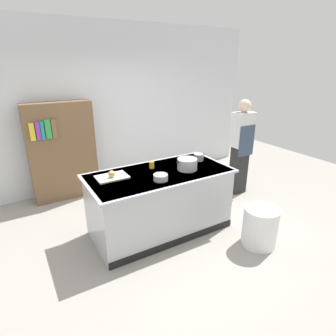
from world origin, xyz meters
name	(u,v)px	position (x,y,z in m)	size (l,w,h in m)	color
ground_plane	(160,229)	(0.00, 0.00, 0.00)	(10.00, 10.00, 0.00)	#9E9991
back_wall	(105,107)	(0.00, 2.10, 1.50)	(6.40, 0.12, 3.00)	silver
counter_island	(160,201)	(0.00, 0.00, 0.47)	(1.98, 0.98, 0.90)	#B7BABF
cutting_board	(112,177)	(-0.62, 0.16, 0.91)	(0.40, 0.28, 0.02)	silver
onion	(112,174)	(-0.63, 0.12, 0.97)	(0.09, 0.09, 0.09)	tan
stock_pot	(187,164)	(0.38, -0.10, 0.98)	(0.34, 0.27, 0.16)	#B7BABF
sauce_pan	(198,157)	(0.75, 0.13, 0.95)	(0.22, 0.15, 0.10)	#99999E
mixing_bowl	(161,177)	(-0.12, -0.24, 0.94)	(0.18, 0.18, 0.08)	#B7BABF
juice_cup	(152,165)	(-0.02, 0.20, 0.95)	(0.07, 0.07, 0.10)	yellow
trash_bin	(260,227)	(0.96, -0.98, 0.27)	(0.45, 0.45, 0.54)	white
person_chef	(241,145)	(1.87, 0.37, 0.91)	(0.38, 0.25, 1.72)	#272727
bookshelf	(63,152)	(-0.92, 1.80, 0.85)	(1.10, 0.31, 1.70)	brown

